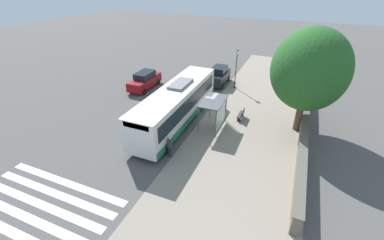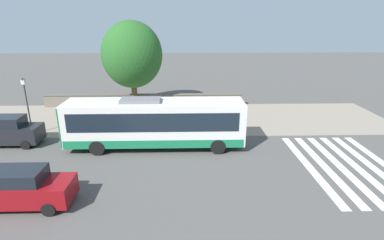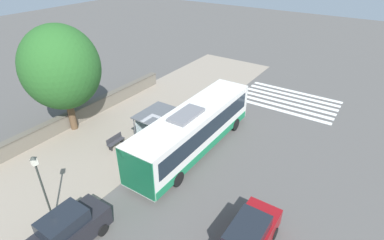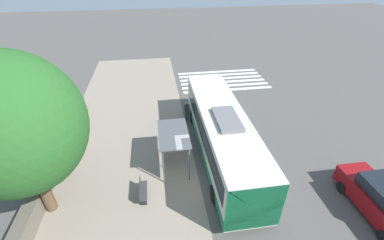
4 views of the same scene
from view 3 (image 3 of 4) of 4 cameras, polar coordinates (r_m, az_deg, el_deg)
name	(u,v)px [view 3 (image 3 of 4)]	position (r m, az deg, el deg)	size (l,w,h in m)	color
ground_plane	(157,156)	(21.71, -6.75, -6.77)	(120.00, 120.00, 0.00)	#514F4C
sidewalk_plaza	(112,136)	(24.41, -14.93, -3.05)	(9.00, 44.00, 0.02)	gray
crosswalk_stripes	(288,101)	(30.60, 17.89, 3.54)	(9.00, 5.25, 0.01)	silver
stone_wall	(78,116)	(26.97, -20.96, 0.79)	(0.60, 20.00, 1.26)	#6B6356
bus	(194,129)	(21.14, 0.32, -1.72)	(2.77, 11.97, 3.47)	silver
bus_shelter	(153,116)	(22.32, -7.50, 0.69)	(1.77, 3.10, 2.50)	#515459
pedestrian	(207,108)	(25.63, 2.84, 2.28)	(0.34, 0.23, 1.71)	#2D3347
bench	(115,141)	(22.94, -14.38, -3.93)	(0.40, 1.45, 0.88)	#333338
street_lamp_near	(42,185)	(17.06, -26.65, -11.06)	(0.28, 0.28, 4.42)	#2D332D
shade_tree	(61,68)	(24.33, -23.71, 9.10)	(5.75, 5.75, 8.43)	brown
parked_car_behind_bus	(67,231)	(16.61, -22.63, -19.00)	(1.84, 4.05, 2.10)	black
parked_car_far_lane	(247,239)	(15.53, 10.46, -21.39)	(1.90, 4.69, 1.89)	maroon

